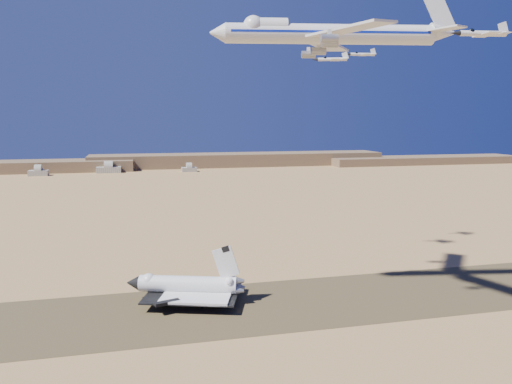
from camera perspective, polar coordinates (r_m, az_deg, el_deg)
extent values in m
plane|color=#A8804A|center=(181.49, -4.38, -13.23)|extent=(1200.00, 1200.00, 0.00)
cube|color=brown|center=(181.48, -4.38, -13.22)|extent=(600.00, 50.00, 0.06)
cube|color=brown|center=(724.10, -1.88, 3.72)|extent=(420.00, 60.00, 18.00)
cube|color=brown|center=(802.27, 18.60, 3.49)|extent=(300.00, 60.00, 11.00)
cube|color=#A6A093|center=(649.93, -23.60, 2.00)|extent=(22.00, 14.00, 6.50)
cube|color=#A6A093|center=(655.67, -16.47, 2.45)|extent=(30.00, 15.00, 7.50)
cube|color=#A6A093|center=(648.37, -7.65, 2.57)|extent=(19.00, 12.50, 5.50)
cylinder|color=silver|center=(187.57, -7.86, -10.40)|extent=(35.51, 16.88, 6.18)
cone|color=black|center=(192.76, -13.80, -10.05)|extent=(6.55, 7.13, 5.87)
sphere|color=silver|center=(190.80, -12.15, -9.91)|extent=(5.74, 5.74, 5.74)
cube|color=silver|center=(187.53, -6.50, -11.20)|extent=(31.34, 32.75, 0.99)
cube|color=black|center=(188.11, -7.17, -11.31)|extent=(39.73, 35.50, 0.55)
cube|color=silver|center=(182.51, -3.47, -8.04)|extent=(9.97, 3.92, 12.72)
cylinder|color=gray|center=(192.66, -12.09, -11.53)|extent=(0.40, 0.40, 3.53)
cylinder|color=black|center=(193.05, -12.08, -11.86)|extent=(1.31, 0.85, 1.21)
cylinder|color=gray|center=(182.83, -6.13, -12.49)|extent=(0.40, 0.40, 3.53)
cylinder|color=black|center=(183.25, -6.13, -12.83)|extent=(1.31, 0.85, 1.21)
cylinder|color=gray|center=(193.02, -5.52, -11.34)|extent=(0.40, 0.40, 3.53)
cylinder|color=black|center=(193.42, -5.51, -11.67)|extent=(1.31, 0.85, 1.21)
cylinder|color=silver|center=(176.90, 8.47, 17.41)|extent=(70.23, 18.56, 6.60)
cone|color=silver|center=(173.22, -4.42, 17.67)|extent=(6.22, 7.39, 6.60)
sphere|color=silver|center=(173.91, -0.30, 18.45)|extent=(6.81, 6.81, 6.81)
cube|color=silver|center=(161.28, 10.50, 17.82)|extent=(18.44, 32.30, 0.72)
cube|color=silver|center=(193.11, 8.02, 16.27)|extent=(26.33, 30.12, 0.72)
cube|color=silver|center=(182.09, 20.99, 17.03)|extent=(9.23, 12.61, 0.52)
cube|color=silver|center=(194.26, 19.28, 16.53)|extent=(11.63, 12.34, 0.52)
cube|color=silver|center=(189.32, 20.21, 18.78)|extent=(11.71, 2.73, 14.75)
cylinder|color=gray|center=(166.84, 8.41, 16.47)|extent=(5.54, 3.53, 2.68)
cylinder|color=gray|center=(157.44, 8.38, 16.97)|extent=(5.54, 3.53, 2.68)
cylinder|color=gray|center=(184.88, 7.17, 15.68)|extent=(5.54, 3.53, 2.68)
cylinder|color=gray|center=(193.59, 6.01, 15.36)|extent=(5.54, 3.53, 2.68)
imported|color=orange|center=(182.39, -5.13, -12.79)|extent=(0.51, 0.72, 1.87)
imported|color=orange|center=(183.35, -4.86, -12.69)|extent=(0.51, 0.86, 1.75)
imported|color=orange|center=(182.77, -4.66, -12.77)|extent=(0.90, 1.09, 1.66)
cylinder|color=silver|center=(153.66, 24.51, 16.15)|extent=(12.96, 3.42, 1.50)
cone|color=black|center=(150.15, 21.83, 16.50)|extent=(2.97, 1.80, 1.40)
sphere|color=black|center=(152.24, 23.43, 16.50)|extent=(1.50, 1.50, 1.50)
cube|color=silver|center=(154.14, 24.87, 16.03)|extent=(5.01, 9.05, 0.27)
cube|color=silver|center=(156.28, 26.30, 15.90)|extent=(3.14, 5.66, 0.21)
cube|color=silver|center=(156.62, 26.40, 16.43)|extent=(3.25, 0.75, 3.63)
cylinder|color=silver|center=(234.24, 8.73, 14.76)|extent=(12.78, 5.61, 1.51)
cone|color=black|center=(233.92, 6.76, 14.81)|extent=(3.12, 2.24, 1.41)
sphere|color=black|center=(234.14, 7.91, 14.91)|extent=(1.51, 1.51, 1.51)
cube|color=silver|center=(234.28, 9.00, 14.70)|extent=(6.37, 9.41, 0.27)
cube|color=silver|center=(234.61, 10.09, 14.72)|extent=(3.99, 5.89, 0.22)
cube|color=silver|center=(234.81, 10.16, 15.08)|extent=(3.19, 1.31, 3.66)
cylinder|color=silver|center=(255.17, 12.08, 15.13)|extent=(12.13, 3.04, 1.41)
cone|color=black|center=(253.11, 10.46, 15.23)|extent=(2.77, 1.65, 1.31)
sphere|color=black|center=(254.35, 11.41, 15.28)|extent=(1.41, 1.41, 1.41)
cube|color=silver|center=(255.45, 12.30, 15.07)|extent=(4.58, 8.44, 0.25)
cube|color=silver|center=(256.71, 13.19, 15.05)|extent=(2.87, 5.28, 0.20)
cube|color=silver|center=(256.95, 13.24, 15.36)|extent=(3.04, 0.66, 3.40)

